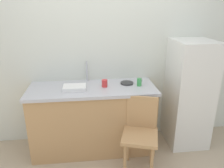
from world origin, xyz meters
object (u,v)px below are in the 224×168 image
(refrigerator, at_px, (189,94))
(dish_tray, at_px, (75,88))
(cup_green, at_px, (139,82))
(hotplate, at_px, (127,83))
(cup_red, at_px, (105,83))
(chair, at_px, (140,131))

(refrigerator, xyz_separation_m, dish_tray, (-1.54, -0.07, 0.19))
(cup_green, bearing_deg, refrigerator, 2.90)
(hotplate, distance_m, cup_red, 0.32)
(dish_tray, bearing_deg, cup_green, 2.69)
(dish_tray, distance_m, cup_green, 0.83)
(dish_tray, relative_size, cup_red, 3.00)
(chair, xyz_separation_m, dish_tray, (-0.75, 0.40, 0.43))
(cup_green, height_order, cup_red, cup_green)
(refrigerator, bearing_deg, cup_green, -177.10)
(refrigerator, relative_size, dish_tray, 5.25)
(dish_tray, distance_m, hotplate, 0.70)
(dish_tray, xyz_separation_m, cup_green, (0.83, 0.04, 0.03))
(refrigerator, height_order, chair, refrigerator)
(hotplate, bearing_deg, refrigerator, -3.98)
(refrigerator, bearing_deg, chair, -148.49)
(dish_tray, bearing_deg, hotplate, 11.13)
(hotplate, bearing_deg, cup_green, -33.59)
(chair, height_order, dish_tray, dish_tray)
(refrigerator, relative_size, hotplate, 8.65)
(refrigerator, bearing_deg, hotplate, 176.02)
(cup_green, distance_m, cup_red, 0.45)
(chair, bearing_deg, cup_red, 146.70)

